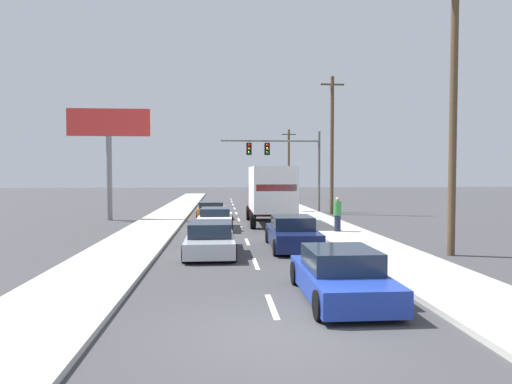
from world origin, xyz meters
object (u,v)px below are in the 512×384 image
object	(u,v)px
car_white	(216,219)
traffic_signal_mast	(278,154)
car_orange	(212,211)
car_silver	(210,239)
utility_pole_mid	(332,144)
car_blue	(341,276)
utility_pole_near	(453,113)
car_navy	(292,234)
box_truck	(270,192)
utility_pole_far	(289,163)
roadside_billboard	(109,138)
pedestrian_near_corner	(338,214)

from	to	relation	value
car_white	traffic_signal_mast	world-z (taller)	traffic_signal_mast
car_orange	car_silver	world-z (taller)	car_silver
car_orange	utility_pole_mid	distance (m)	10.59
car_blue	utility_pole_near	bearing A→B (deg)	43.90
car_silver	utility_pole_near	size ratio (longest dim) A/B	0.45
car_orange	car_navy	xyz separation A→B (m)	(3.60, -12.81, 0.06)
utility_pole_mid	car_silver	bearing A→B (deg)	-118.39
car_orange	box_truck	size ratio (longest dim) A/B	0.57
utility_pole_near	utility_pole_far	xyz separation A→B (m)	(-0.20, 39.85, -0.91)
car_orange	car_silver	xyz separation A→B (m)	(0.24, -13.78, 0.01)
car_navy	roadside_billboard	bearing A→B (deg)	130.17
car_navy	car_orange	bearing A→B (deg)	105.69
box_truck	utility_pole_near	distance (m)	12.68
utility_pole_far	pedestrian_near_corner	bearing A→B (deg)	-94.28
car_silver	utility_pole_mid	distance (m)	19.20
utility_pole_mid	roadside_billboard	size ratio (longest dim) A/B	1.41
utility_pole_near	utility_pole_mid	distance (m)	17.45
car_silver	utility_pole_far	xyz separation A→B (m)	(8.90, 38.76, 3.91)
car_blue	utility_pole_near	distance (m)	9.29
roadside_billboard	utility_pole_far	bearing A→B (deg)	58.07
utility_pole_near	car_silver	bearing A→B (deg)	173.13
utility_pole_near	utility_pole_mid	world-z (taller)	utility_pole_near
car_white	car_silver	distance (m)	7.80
pedestrian_near_corner	car_blue	bearing A→B (deg)	-104.30
car_blue	utility_pole_mid	world-z (taller)	utility_pole_mid
car_blue	traffic_signal_mast	distance (m)	25.38
car_blue	utility_pole_far	xyz separation A→B (m)	(5.54, 45.37, 3.89)
traffic_signal_mast	utility_pole_far	bearing A→B (deg)	79.10
car_orange	car_white	distance (m)	5.99
pedestrian_near_corner	box_truck	bearing A→B (deg)	124.15
car_orange	roadside_billboard	size ratio (longest dim) A/B	0.58
utility_pole_mid	pedestrian_near_corner	distance (m)	12.16
traffic_signal_mast	pedestrian_near_corner	xyz separation A→B (m)	(1.41, -13.13, -3.64)
box_truck	car_blue	bearing A→B (deg)	-90.02
car_silver	car_navy	xyz separation A→B (m)	(3.36, 0.96, 0.05)
car_blue	pedestrian_near_corner	world-z (taller)	pedestrian_near_corner
car_orange	utility_pole_mid	xyz separation A→B (m)	(9.07, 2.57, 4.82)
car_silver	roadside_billboard	bearing A→B (deg)	117.87
utility_pole_far	traffic_signal_mast	bearing A→B (deg)	-100.90
utility_pole_mid	traffic_signal_mast	bearing A→B (deg)	152.22
car_orange	car_navy	world-z (taller)	car_navy
car_orange	utility_pole_near	xyz separation A→B (m)	(9.34, -14.87, 4.83)
car_blue	roadside_billboard	xyz separation A→B (m)	(-10.37, 19.85, 4.93)
car_white	roadside_billboard	distance (m)	10.23
roadside_billboard	traffic_signal_mast	bearing A→B (deg)	23.24
utility_pole_far	roadside_billboard	distance (m)	30.09
car_blue	roadside_billboard	size ratio (longest dim) A/B	0.57
car_white	utility_pole_mid	world-z (taller)	utility_pole_mid
car_white	box_truck	distance (m)	4.05
car_navy	utility_pole_mid	xyz separation A→B (m)	(5.47, 15.39, 4.76)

